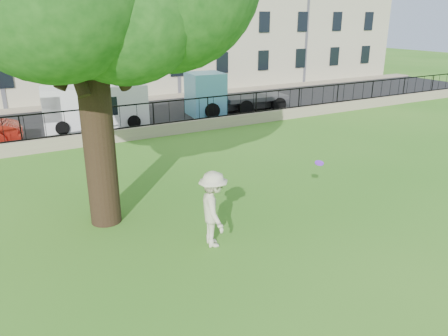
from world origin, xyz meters
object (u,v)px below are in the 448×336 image
frisbee (319,163)px  white_van (95,107)px  blue_truck (236,92)px  man (213,209)px

frisbee → white_van: bearing=103.2°
frisbee → white_van: (-3.30, 14.04, -0.42)m
white_van → blue_truck: 8.51m
man → blue_truck: 16.71m
man → frisbee: (3.80, 0.38, 0.52)m
frisbee → blue_truck: (5.20, 13.70, -0.27)m
blue_truck → man: bearing=-117.4°
frisbee → blue_truck: blue_truck is taller
white_van → blue_truck: (8.50, -0.34, 0.15)m
man → white_van: 14.43m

